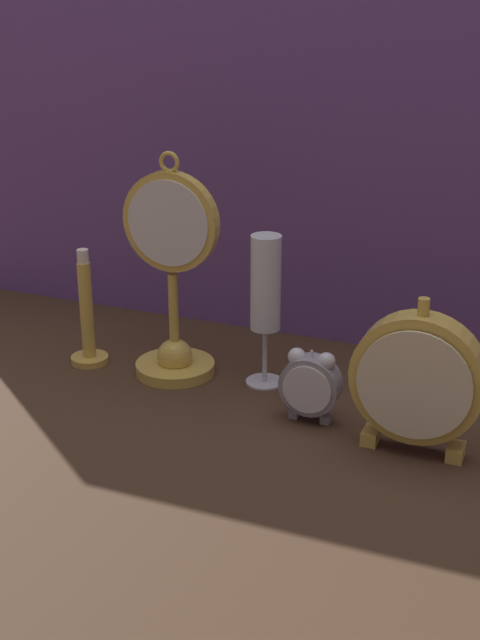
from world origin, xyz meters
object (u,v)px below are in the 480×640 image
object	(u,v)px
champagne_flute	(266,293)
mantel_clock_silver	(418,379)
pocket_watch_on_stand	(173,289)
brass_candlestick	(87,324)
alarm_clock_twin_bell	(311,383)

from	to	relation	value
champagne_flute	mantel_clock_silver	bearing A→B (deg)	-25.25
pocket_watch_on_stand	brass_candlestick	size ratio (longest dim) A/B	1.84
alarm_clock_twin_bell	champagne_flute	size ratio (longest dim) A/B	0.46
pocket_watch_on_stand	champagne_flute	xyz separation A→B (m)	(0.13, 0.02, 0.01)
champagne_flute	alarm_clock_twin_bell	bearing A→B (deg)	-41.60
alarm_clock_twin_bell	brass_candlestick	distance (m)	0.37
pocket_watch_on_stand	alarm_clock_twin_bell	size ratio (longest dim) A/B	3.26
alarm_clock_twin_bell	brass_candlestick	bearing A→B (deg)	172.07
alarm_clock_twin_bell	champagne_flute	world-z (taller)	champagne_flute
alarm_clock_twin_bell	brass_candlestick	xyz separation A→B (m)	(-0.36, 0.05, 0.01)
brass_candlestick	champagne_flute	bearing A→B (deg)	7.16
alarm_clock_twin_bell	brass_candlestick	world-z (taller)	brass_candlestick
pocket_watch_on_stand	mantel_clock_silver	bearing A→B (deg)	-14.14
pocket_watch_on_stand	champagne_flute	world-z (taller)	pocket_watch_on_stand
pocket_watch_on_stand	mantel_clock_silver	world-z (taller)	pocket_watch_on_stand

